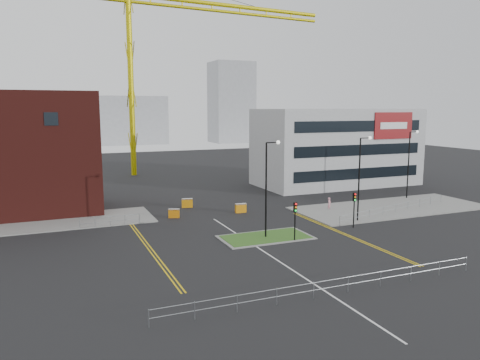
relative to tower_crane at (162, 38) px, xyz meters
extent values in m
plane|color=black|center=(-3.97, -55.58, -24.67)|extent=(200.00, 200.00, 0.00)
cube|color=slate|center=(-23.97, -33.58, -24.61)|extent=(28.00, 8.00, 0.12)
cube|color=slate|center=(18.03, -41.58, -24.61)|extent=(24.00, 10.00, 0.12)
cube|color=slate|center=(-1.97, -47.58, -24.63)|extent=(8.60, 4.60, 0.08)
cube|color=#2C531B|center=(-1.97, -47.58, -24.61)|extent=(8.00, 4.00, 0.12)
cube|color=#4F1713|center=(-23.97, -27.58, -17.67)|extent=(18.00, 10.00, 14.00)
cube|color=black|center=(-19.97, -32.60, -13.67)|extent=(1.40, 0.10, 1.40)
cube|color=#A3A5A8|center=(22.03, -23.58, -18.67)|extent=(25.00, 12.00, 12.00)
cube|color=black|center=(22.03, -29.60, -22.18)|extent=(22.00, 0.10, 1.60)
cube|color=black|center=(22.03, -29.60, -18.67)|extent=(22.00, 0.10, 1.60)
cube|color=black|center=(22.03, -29.60, -15.17)|extent=(22.00, 0.10, 1.60)
cube|color=maroon|center=(28.03, -29.66, -15.17)|extent=(7.00, 0.15, 4.00)
cube|color=white|center=(28.03, -29.76, -15.17)|extent=(5.00, 0.05, 1.00)
cylinder|color=#BDB00B|center=(-5.97, -0.58, -8.87)|extent=(1.00, 1.00, 31.61)
cylinder|color=#BDB00B|center=(13.93, 1.35, 6.93)|extent=(39.89, 4.66, 0.80)
cylinder|color=black|center=(-1.97, -47.58, -20.17)|extent=(0.16, 0.16, 9.00)
cylinder|color=black|center=(-1.37, -47.58, -15.67)|extent=(1.20, 0.10, 0.10)
sphere|color=silver|center=(-0.77, -47.58, -15.67)|extent=(0.36, 0.36, 0.36)
cylinder|color=black|center=(10.03, -45.58, -20.17)|extent=(0.16, 0.16, 9.00)
cylinder|color=black|center=(10.63, -45.58, -15.67)|extent=(1.20, 0.10, 0.10)
sphere|color=silver|center=(11.23, -45.58, -15.67)|extent=(0.36, 0.36, 0.36)
cylinder|color=black|center=(24.03, -37.58, -20.17)|extent=(0.16, 0.16, 9.00)
cylinder|color=black|center=(24.63, -37.58, -15.67)|extent=(1.20, 0.10, 0.10)
sphere|color=silver|center=(25.23, -37.58, -15.67)|extent=(0.36, 0.36, 0.36)
cylinder|color=black|center=(0.03, -49.58, -23.17)|extent=(0.12, 0.12, 3.00)
cube|color=black|center=(0.03, -49.58, -21.47)|extent=(0.28, 0.22, 0.90)
sphere|color=red|center=(0.03, -49.71, -21.17)|extent=(0.18, 0.18, 0.18)
sphere|color=orange|center=(0.03, -49.71, -21.47)|extent=(0.18, 0.18, 0.18)
sphere|color=#0CCC33|center=(0.03, -49.71, -21.77)|extent=(0.18, 0.18, 0.18)
cylinder|color=black|center=(8.03, -47.58, -23.17)|extent=(0.12, 0.12, 3.00)
cube|color=black|center=(8.03, -47.58, -21.47)|extent=(0.28, 0.22, 0.90)
sphere|color=red|center=(8.03, -47.71, -21.17)|extent=(0.18, 0.18, 0.18)
sphere|color=orange|center=(8.03, -47.71, -21.47)|extent=(0.18, 0.18, 0.18)
sphere|color=#0CCC33|center=(8.03, -47.71, -21.77)|extent=(0.18, 0.18, 0.18)
cylinder|color=gray|center=(-3.97, -61.58, -23.62)|extent=(24.00, 0.04, 0.04)
cylinder|color=gray|center=(-3.97, -61.58, -24.12)|extent=(24.00, 0.04, 0.04)
cylinder|color=gray|center=(-15.97, -61.58, -24.12)|extent=(0.05, 0.05, 1.10)
cylinder|color=gray|center=(8.03, -61.58, -24.12)|extent=(0.05, 0.05, 1.10)
cylinder|color=gray|center=(-14.97, -37.58, -23.62)|extent=(6.00, 0.04, 0.04)
cylinder|color=gray|center=(-14.97, -37.58, -24.12)|extent=(6.00, 0.04, 0.04)
cylinder|color=gray|center=(-17.97, -37.58, -24.12)|extent=(0.05, 0.05, 1.10)
cylinder|color=gray|center=(-11.97, -37.58, -24.12)|extent=(0.05, 0.05, 1.10)
cylinder|color=gray|center=(16.53, -44.08, -23.62)|extent=(19.01, 5.04, 0.04)
cylinder|color=gray|center=(16.53, -44.08, -24.12)|extent=(19.01, 5.04, 0.04)
cylinder|color=gray|center=(7.03, -46.58, -24.12)|extent=(0.05, 0.05, 1.10)
cylinder|color=gray|center=(26.03, -41.58, -24.12)|extent=(0.05, 0.05, 1.10)
cube|color=silver|center=(-3.97, -53.58, -24.67)|extent=(0.15, 30.00, 0.01)
cube|color=gold|center=(-12.97, -45.58, -24.67)|extent=(0.12, 24.00, 0.01)
cube|color=gold|center=(-12.67, -45.58, -24.67)|extent=(0.12, 24.00, 0.01)
cube|color=gold|center=(5.53, -49.58, -24.67)|extent=(0.12, 20.00, 0.01)
cube|color=gold|center=(5.83, -49.58, -24.67)|extent=(0.12, 20.00, 0.01)
cube|color=gray|center=(6.03, 74.42, -16.67)|extent=(24.00, 12.00, 16.00)
cube|color=gray|center=(41.03, 69.42, -10.67)|extent=(14.00, 12.00, 28.00)
cube|color=gray|center=(-11.97, 84.42, -18.67)|extent=(30.00, 12.00, 12.00)
imported|color=pink|center=(10.37, -39.59, -23.91)|extent=(0.67, 0.62, 1.53)
cube|color=#C87A0B|center=(-4.97, -31.58, -24.12)|extent=(1.39, 0.71, 1.10)
cube|color=silver|center=(-4.97, -31.58, -23.63)|extent=(1.39, 0.71, 0.13)
cube|color=#C76F0B|center=(-7.88, -36.28, -24.17)|extent=(1.26, 0.82, 1.00)
cube|color=silver|center=(-7.88, -36.28, -23.72)|extent=(1.26, 0.82, 0.12)
cube|color=orange|center=(0.01, -36.76, -24.14)|extent=(1.30, 0.48, 1.07)
cube|color=silver|center=(0.01, -36.76, -23.65)|extent=(1.30, 0.48, 0.13)
camera|label=1|loc=(-20.74, -86.17, -12.51)|focal=35.00mm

